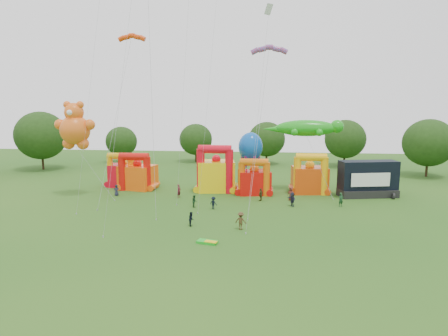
# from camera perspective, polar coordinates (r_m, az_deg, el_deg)

# --- Properties ---
(ground) EXTENTS (160.00, 160.00, 0.00)m
(ground) POSITION_cam_1_polar(r_m,az_deg,el_deg) (37.18, -7.21, -12.29)
(ground) COLOR #215317
(ground) RESTS_ON ground
(tree_ring) EXTENTS (125.85, 127.98, 12.07)m
(tree_ring) POSITION_cam_1_polar(r_m,az_deg,el_deg) (36.28, -9.04, -2.55)
(tree_ring) COLOR #352314
(tree_ring) RESTS_ON ground
(bouncy_castle_0) EXTENTS (4.96, 4.20, 5.72)m
(bouncy_castle_0) POSITION_cam_1_polar(r_m,az_deg,el_deg) (68.32, -14.24, -0.71)
(bouncy_castle_0) COLOR red
(bouncy_castle_0) RESTS_ON ground
(bouncy_castle_1) EXTENTS (6.09, 5.34, 6.02)m
(bouncy_castle_1) POSITION_cam_1_polar(r_m,az_deg,el_deg) (65.44, -12.30, -0.98)
(bouncy_castle_1) COLOR #FB580D
(bouncy_castle_1) RESTS_ON ground
(bouncy_castle_2) EXTENTS (6.23, 5.28, 7.41)m
(bouncy_castle_2) POSITION_cam_1_polar(r_m,az_deg,el_deg) (62.35, -1.15, -0.79)
(bouncy_castle_2) COLOR yellow
(bouncy_castle_2) RESTS_ON ground
(bouncy_castle_3) EXTENTS (5.26, 4.50, 5.60)m
(bouncy_castle_3) POSITION_cam_1_polar(r_m,az_deg,el_deg) (60.55, 4.34, -1.74)
(bouncy_castle_3) COLOR red
(bouncy_castle_3) RESTS_ON ground
(bouncy_castle_4) EXTENTS (5.55, 4.67, 6.30)m
(bouncy_castle_4) POSITION_cam_1_polar(r_m,az_deg,el_deg) (62.52, 12.14, -1.35)
(bouncy_castle_4) COLOR #D6400B
(bouncy_castle_4) RESTS_ON ground
(stage_trailer) EXTENTS (8.85, 4.80, 5.34)m
(stage_trailer) POSITION_cam_1_polar(r_m,az_deg,el_deg) (62.58, 19.87, -1.51)
(stage_trailer) COLOR black
(stage_trailer) RESTS_ON ground
(teddy_bear_kite) EXTENTS (9.58, 4.58, 14.07)m
(teddy_bear_kite) POSITION_cam_1_polar(r_m,az_deg,el_deg) (61.08, -19.23, 2.36)
(teddy_bear_kite) COLOR orange
(teddy_bear_kite) RESTS_ON ground
(gecko_kite) EXTENTS (12.37, 8.10, 11.26)m
(gecko_kite) POSITION_cam_1_polar(r_m,az_deg,el_deg) (61.73, 12.87, 1.99)
(gecko_kite) COLOR #1A9D16
(gecko_kite) RESTS_ON ground
(octopus_kite) EXTENTS (3.78, 5.90, 9.29)m
(octopus_kite) POSITION_cam_1_polar(r_m,az_deg,el_deg) (62.27, 3.61, 1.60)
(octopus_kite) COLOR #0B4FAE
(octopus_kite) RESTS_ON ground
(parafoil_kites) EXTENTS (24.03, 14.24, 28.63)m
(parafoil_kites) POSITION_cam_1_polar(r_m,az_deg,el_deg) (51.91, -7.04, 7.22)
(parafoil_kites) COLOR red
(parafoil_kites) RESTS_ON ground
(diamond_kites) EXTENTS (23.95, 20.39, 43.74)m
(diamond_kites) POSITION_cam_1_polar(r_m,az_deg,el_deg) (49.96, -7.46, 11.51)
(diamond_kites) COLOR red
(diamond_kites) RESTS_ON ground
(folded_kite_bundle) EXTENTS (2.19, 1.50, 0.31)m
(folded_kite_bundle) POSITION_cam_1_polar(r_m,az_deg,el_deg) (39.87, -2.34, -10.50)
(folded_kite_bundle) COLOR green
(folded_kite_bundle) RESTS_ON ground
(spectator_0) EXTENTS (0.95, 0.78, 1.68)m
(spectator_0) POSITION_cam_1_polar(r_m,az_deg,el_deg) (61.60, -15.11, -3.08)
(spectator_0) COLOR #212338
(spectator_0) RESTS_ON ground
(spectator_1) EXTENTS (0.72, 0.84, 1.96)m
(spectator_1) POSITION_cam_1_polar(r_m,az_deg,el_deg) (58.75, -6.46, -3.27)
(spectator_1) COLOR #571923
(spectator_1) RESTS_ON ground
(spectator_2) EXTENTS (0.84, 0.95, 1.63)m
(spectator_2) POSITION_cam_1_polar(r_m,az_deg,el_deg) (53.14, -4.24, -4.74)
(spectator_2) COLOR #15361A
(spectator_2) RESTS_ON ground
(spectator_3) EXTENTS (1.23, 1.07, 1.64)m
(spectator_3) POSITION_cam_1_polar(r_m,az_deg,el_deg) (52.06, -1.52, -5.01)
(spectator_3) COLOR black
(spectator_3) RESTS_ON ground
(spectator_4) EXTENTS (0.90, 1.15, 1.83)m
(spectator_4) POSITION_cam_1_polar(r_m,az_deg,el_deg) (56.59, 5.28, -3.80)
(spectator_4) COLOR #423E1A
(spectator_4) RESTS_ON ground
(spectator_5) EXTENTS (1.31, 1.84, 1.91)m
(spectator_5) POSITION_cam_1_polar(r_m,az_deg,el_deg) (54.21, 9.71, -4.42)
(spectator_5) COLOR #202236
(spectator_5) RESTS_ON ground
(spectator_6) EXTENTS (1.09, 0.90, 1.91)m
(spectator_6) POSITION_cam_1_polar(r_m,az_deg,el_deg) (57.34, 9.53, -3.67)
(spectator_6) COLOR #5E241B
(spectator_6) RESTS_ON ground
(spectator_7) EXTENTS (0.82, 0.73, 1.90)m
(spectator_7) POSITION_cam_1_polar(r_m,az_deg,el_deg) (55.47, 16.37, -4.36)
(spectator_7) COLOR #194022
(spectator_7) RESTS_ON ground
(spectator_8) EXTENTS (0.66, 0.82, 1.60)m
(spectator_8) POSITION_cam_1_polar(r_m,az_deg,el_deg) (45.22, -4.67, -7.26)
(spectator_8) COLOR black
(spectator_8) RESTS_ON ground
(spectator_9) EXTENTS (1.42, 1.03, 1.97)m
(spectator_9) POSITION_cam_1_polar(r_m,az_deg,el_deg) (43.74, 2.42, -7.55)
(spectator_9) COLOR #48351C
(spectator_9) RESTS_ON ground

